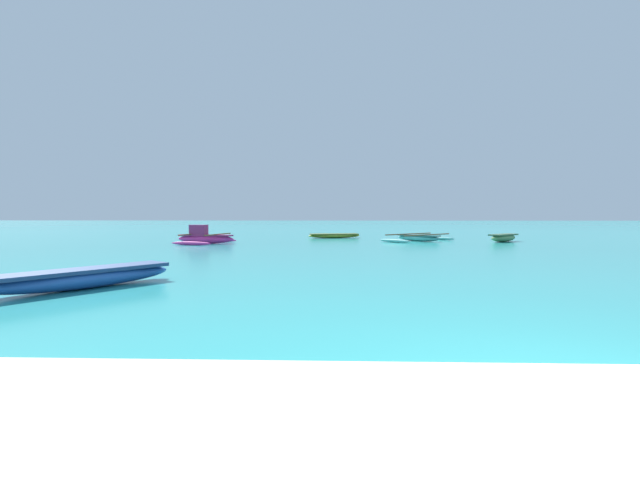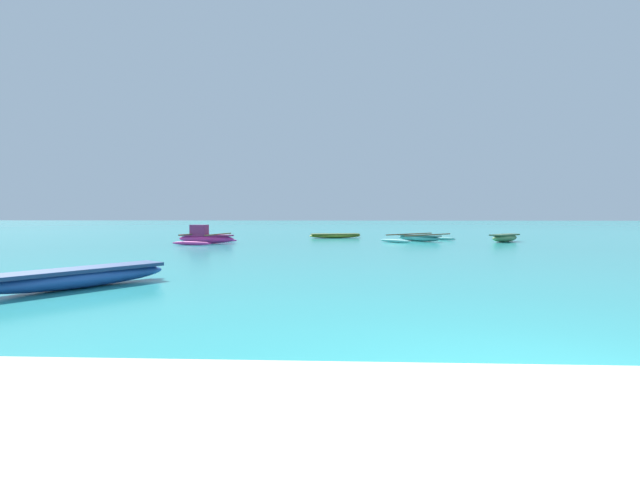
% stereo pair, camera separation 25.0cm
% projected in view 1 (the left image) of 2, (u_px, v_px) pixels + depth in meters
% --- Properties ---
extents(ground_plane, '(240.00, 240.00, 0.00)m').
position_uv_depth(ground_plane, '(640.00, 427.00, 3.15)').
color(ground_plane, teal).
extents(moored_boat_0, '(3.39, 3.57, 1.03)m').
position_uv_depth(moored_boat_0, '(204.00, 237.00, 23.51)').
color(moored_boat_0, '#DE3290').
rests_on(moored_boat_0, ground_plane).
extents(moored_boat_1, '(2.34, 2.18, 0.46)m').
position_uv_depth(moored_boat_1, '(503.00, 237.00, 24.95)').
color(moored_boat_1, '#5C8E57').
rests_on(moored_boat_1, ground_plane).
extents(moored_boat_2, '(3.66, 1.54, 0.30)m').
position_uv_depth(moored_boat_2, '(334.00, 236.00, 29.09)').
color(moored_boat_2, olive).
rests_on(moored_boat_2, ground_plane).
extents(moored_boat_3, '(4.82, 4.62, 0.44)m').
position_uv_depth(moored_boat_3, '(418.00, 238.00, 25.65)').
color(moored_boat_3, teal).
rests_on(moored_boat_3, ground_plane).
extents(moored_boat_4, '(2.91, 3.59, 0.42)m').
position_uv_depth(moored_boat_4, '(85.00, 277.00, 9.10)').
color(moored_boat_4, '#2652A5').
rests_on(moored_boat_4, ground_plane).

